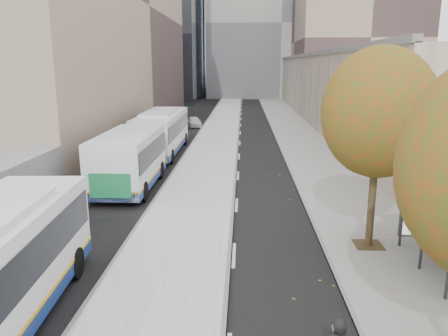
{
  "coord_description": "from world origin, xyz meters",
  "views": [
    {
      "loc": [
        -1.35,
        -3.17,
        6.98
      ],
      "look_at": [
        -2.18,
        15.62,
        2.5
      ],
      "focal_mm": 35.0,
      "sensor_mm": 36.0,
      "label": 1
    }
  ],
  "objects": [
    {
      "name": "bus_platform",
      "position": [
        -3.88,
        35.0,
        0.07
      ],
      "size": [
        4.25,
        150.0,
        0.15
      ],
      "primitive_type": "cube",
      "color": "#A1A1A1",
      "rests_on": "ground"
    },
    {
      "name": "sidewalk",
      "position": [
        4.12,
        35.0,
        0.04
      ],
      "size": [
        4.75,
        150.0,
        0.08
      ],
      "primitive_type": "cube",
      "color": "gray",
      "rests_on": "ground"
    },
    {
      "name": "building_tan",
      "position": [
        15.5,
        64.0,
        4.0
      ],
      "size": [
        18.0,
        92.0,
        8.0
      ],
      "primitive_type": "cube",
      "color": "tan",
      "rests_on": "ground"
    },
    {
      "name": "building_midrise",
      "position": [
        -22.5,
        41.0,
        12.5
      ],
      "size": [
        24.0,
        46.0,
        25.0
      ],
      "primitive_type": "cube",
      "color": "gray",
      "rests_on": "ground"
    },
    {
      "name": "building_far_block",
      "position": [
        6.0,
        96.0,
        15.0
      ],
      "size": [
        30.0,
        18.0,
        30.0
      ],
      "primitive_type": "cube",
      "color": "#9D9A90",
      "rests_on": "ground"
    },
    {
      "name": "tree_c",
      "position": [
        3.6,
        13.0,
        5.25
      ],
      "size": [
        4.2,
        4.2,
        7.28
      ],
      "color": "black",
      "rests_on": "sidewalk"
    },
    {
      "name": "bus_far",
      "position": [
        -7.81,
        26.63,
        1.76
      ],
      "size": [
        2.9,
        19.35,
        3.22
      ],
      "rotation": [
        0.0,
        0.0,
        0.0
      ],
      "color": "white",
      "rests_on": "ground"
    },
    {
      "name": "distant_car",
      "position": [
        -6.95,
        46.27,
        0.59
      ],
      "size": [
        2.25,
        3.73,
        1.19
      ],
      "primitive_type": "imported",
      "rotation": [
        0.0,
        0.0,
        0.26
      ],
      "color": "white",
      "rests_on": "ground"
    }
  ]
}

